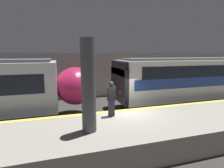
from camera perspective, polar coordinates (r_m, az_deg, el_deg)
The scene contains 6 objects.
ground_plane at distance 9.85m, azimuth 3.43°, elevation -14.08°, with size 120.00×120.00×0.00m, color #33302D.
platform at distance 8.13m, azimuth 7.97°, elevation -15.59°, with size 40.00×3.58×1.05m.
station_rear_barrier at distance 16.12m, azimuth -5.40°, elevation 2.93°, with size 50.00×0.15×4.06m.
support_pillar_near at distance 6.57m, azimuth -7.68°, elevation -0.75°, with size 0.55×0.55×3.53m.
train_boxy at distance 16.38m, azimuth 30.11°, elevation 1.23°, with size 16.50×3.11×3.67m.
person_waiting at distance 8.29m, azimuth -0.21°, elevation -4.57°, with size 0.38×0.24×1.69m.
Camera 1 is at (-3.12, -8.42, 4.03)m, focal length 28.00 mm.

